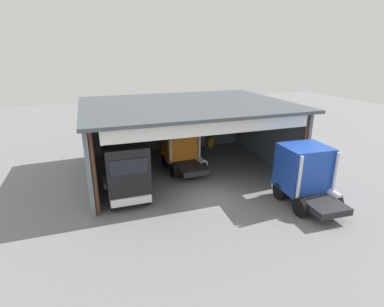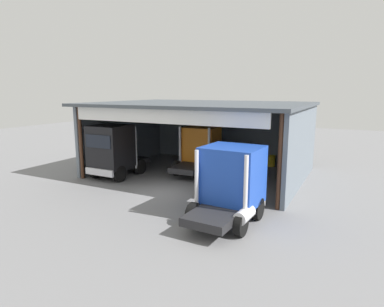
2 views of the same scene
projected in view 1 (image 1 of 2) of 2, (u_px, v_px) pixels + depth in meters
ground_plane at (211, 198)px, 18.39m from camera, size 80.00×80.00×0.00m
workshop_shed at (182, 121)px, 22.57m from camera, size 14.34×11.09×5.08m
truck_black_center_bay at (126, 171)px, 17.45m from camera, size 2.54×4.76×3.62m
truck_orange_center_left_bay at (182, 147)px, 22.46m from camera, size 2.75×4.62×3.42m
truck_blue_left_bay at (305, 174)px, 17.36m from camera, size 2.79×4.49×3.41m
oil_drum at (211, 142)px, 28.08m from camera, size 0.58×0.58×0.88m
tool_cart at (144, 153)px, 24.95m from camera, size 0.90×0.60×1.00m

